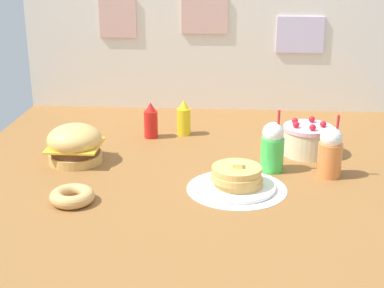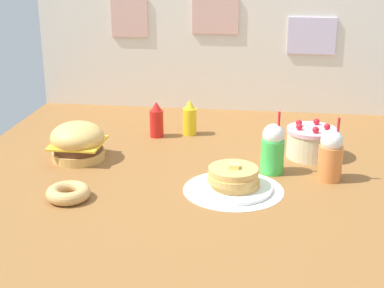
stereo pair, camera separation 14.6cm
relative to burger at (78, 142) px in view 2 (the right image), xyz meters
name	(u,v)px [view 2 (the right image)]	position (x,y,z in m)	size (l,w,h in m)	color
ground_plane	(194,178)	(0.54, -0.12, -0.09)	(2.06, 2.06, 0.02)	brown
back_wall	(218,36)	(0.54, 0.90, 0.34)	(2.06, 0.04, 0.84)	silver
doily_mat	(233,190)	(0.71, -0.25, -0.08)	(0.40, 0.40, 0.00)	white
burger	(78,142)	(0.00, 0.00, 0.00)	(0.24, 0.24, 0.17)	#DBA859
pancake_stack	(234,180)	(0.71, -0.25, -0.04)	(0.31, 0.31, 0.11)	white
layer_cake	(311,142)	(1.03, 0.17, -0.01)	(0.22, 0.22, 0.16)	beige
ketchup_bottle	(156,121)	(0.29, 0.36, 0.00)	(0.07, 0.07, 0.18)	red
mustard_bottle	(190,119)	(0.45, 0.41, 0.00)	(0.07, 0.07, 0.18)	yellow
cream_soda_cup	(273,149)	(0.86, -0.04, 0.02)	(0.10, 0.10, 0.27)	green
orange_float_cup	(331,155)	(1.09, -0.09, 0.02)	(0.10, 0.10, 0.27)	orange
donut_pink_glaze	(68,193)	(0.10, -0.41, -0.05)	(0.17, 0.17, 0.05)	tan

